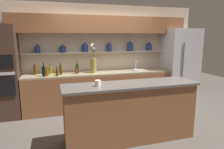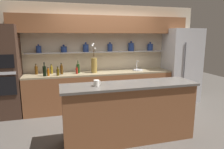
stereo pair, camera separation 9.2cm
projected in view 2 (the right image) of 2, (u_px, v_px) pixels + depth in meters
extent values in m
plane|color=#4C4742|center=(120.00, 127.00, 4.04)|extent=(12.00, 12.00, 0.00)
cube|color=beige|center=(102.00, 56.00, 5.31)|extent=(5.20, 0.10, 2.60)
cube|color=#B7B7BC|center=(98.00, 52.00, 5.12)|extent=(3.55, 0.18, 0.02)
cylinder|color=navy|center=(39.00, 49.00, 4.72)|extent=(0.12, 0.12, 0.16)
sphere|color=navy|center=(38.00, 45.00, 4.70)|extent=(0.04, 0.04, 0.04)
cylinder|color=navy|center=(64.00, 49.00, 4.87)|extent=(0.15, 0.15, 0.14)
sphere|color=navy|center=(64.00, 45.00, 4.85)|extent=(0.05, 0.05, 0.05)
cylinder|color=navy|center=(86.00, 48.00, 5.01)|extent=(0.15, 0.15, 0.19)
sphere|color=navy|center=(86.00, 43.00, 4.98)|extent=(0.05, 0.05, 0.05)
cylinder|color=navy|center=(110.00, 48.00, 5.17)|extent=(0.13, 0.13, 0.19)
sphere|color=navy|center=(110.00, 43.00, 5.15)|extent=(0.05, 0.05, 0.05)
cylinder|color=navy|center=(131.00, 47.00, 5.32)|extent=(0.15, 0.15, 0.21)
sphere|color=navy|center=(131.00, 42.00, 5.29)|extent=(0.05, 0.05, 0.05)
cylinder|color=navy|center=(150.00, 47.00, 5.47)|extent=(0.15, 0.15, 0.18)
sphere|color=navy|center=(150.00, 43.00, 5.44)|extent=(0.05, 0.05, 0.05)
cube|color=brown|center=(104.00, 25.00, 4.95)|extent=(4.42, 0.34, 0.42)
cube|color=brown|center=(101.00, 91.00, 5.09)|extent=(3.65, 0.62, 0.88)
cube|color=gray|center=(100.00, 73.00, 5.01)|extent=(3.65, 0.62, 0.04)
cube|color=brown|center=(129.00, 113.00, 3.47)|extent=(2.25, 0.55, 0.98)
cube|color=#56514C|center=(130.00, 85.00, 3.37)|extent=(2.31, 0.61, 0.04)
cube|color=#B7B7BC|center=(181.00, 66.00, 5.54)|extent=(0.89, 0.70, 2.01)
cylinder|color=#4C4C51|center=(185.00, 64.00, 5.13)|extent=(0.02, 0.02, 1.10)
cube|color=#3D281E|center=(5.00, 72.00, 4.42)|extent=(0.62, 0.62, 2.05)
cube|color=black|center=(3.00, 86.00, 4.16)|extent=(0.52, 0.02, 0.40)
cube|color=black|center=(0.00, 62.00, 4.07)|extent=(0.52, 0.02, 0.28)
cube|color=#B7B7BC|center=(1.00, 74.00, 4.11)|extent=(0.55, 0.02, 0.06)
cylinder|color=olive|center=(94.00, 65.00, 4.91)|extent=(0.14, 0.14, 0.36)
cylinder|color=#4C3319|center=(94.00, 52.00, 4.84)|extent=(0.05, 0.07, 0.29)
sphere|color=silver|center=(92.00, 46.00, 4.78)|extent=(0.06, 0.06, 0.06)
cylinder|color=#4C3319|center=(94.00, 53.00, 4.86)|extent=(0.04, 0.03, 0.23)
sphere|color=silver|center=(95.00, 49.00, 4.88)|extent=(0.05, 0.05, 0.05)
cylinder|color=#4C3319|center=(94.00, 51.00, 4.86)|extent=(0.04, 0.01, 0.33)
sphere|color=silver|center=(93.00, 44.00, 4.87)|extent=(0.06, 0.06, 0.06)
cylinder|color=#B7B7BC|center=(138.00, 70.00, 5.26)|extent=(0.26, 0.26, 0.02)
cylinder|color=#B7B7BC|center=(137.00, 65.00, 5.33)|extent=(0.02, 0.02, 0.22)
cylinder|color=#B7B7BC|center=(138.00, 61.00, 5.26)|extent=(0.02, 0.12, 0.02)
cylinder|color=#47380A|center=(58.00, 72.00, 4.56)|extent=(0.06, 0.06, 0.15)
cylinder|color=#47380A|center=(58.00, 68.00, 4.54)|extent=(0.03, 0.03, 0.05)
cylinder|color=black|center=(58.00, 67.00, 4.54)|extent=(0.03, 0.03, 0.01)
cylinder|color=#193814|center=(78.00, 69.00, 4.86)|extent=(0.08, 0.08, 0.22)
cylinder|color=#193814|center=(78.00, 63.00, 4.83)|extent=(0.02, 0.02, 0.08)
cylinder|color=black|center=(78.00, 61.00, 4.82)|extent=(0.03, 0.03, 0.01)
cylinder|color=#4C2D0C|center=(36.00, 70.00, 4.71)|extent=(0.07, 0.07, 0.19)
cylinder|color=#4C2D0C|center=(36.00, 65.00, 4.68)|extent=(0.03, 0.03, 0.04)
cylinder|color=black|center=(36.00, 64.00, 4.68)|extent=(0.03, 0.03, 0.01)
cylinder|color=#9E4C0A|center=(48.00, 73.00, 4.55)|extent=(0.05, 0.05, 0.15)
cylinder|color=#9E4C0A|center=(48.00, 69.00, 4.53)|extent=(0.03, 0.03, 0.04)
cylinder|color=black|center=(48.00, 68.00, 4.53)|extent=(0.03, 0.03, 0.01)
cylinder|color=#4C2D0C|center=(62.00, 70.00, 4.71)|extent=(0.07, 0.07, 0.21)
cylinder|color=#4C2D0C|center=(61.00, 65.00, 4.69)|extent=(0.03, 0.03, 0.04)
cylinder|color=black|center=(61.00, 63.00, 4.68)|extent=(0.03, 0.03, 0.01)
cylinder|color=black|center=(45.00, 71.00, 4.49)|extent=(0.08, 0.08, 0.22)
cylinder|color=black|center=(44.00, 65.00, 4.46)|extent=(0.02, 0.02, 0.08)
cylinder|color=black|center=(44.00, 63.00, 4.45)|extent=(0.03, 0.03, 0.01)
cylinder|color=olive|center=(52.00, 70.00, 4.81)|extent=(0.06, 0.06, 0.17)
cylinder|color=olive|center=(51.00, 66.00, 4.79)|extent=(0.03, 0.03, 0.05)
cylinder|color=black|center=(51.00, 64.00, 4.78)|extent=(0.03, 0.03, 0.01)
cylinder|color=maroon|center=(77.00, 71.00, 4.78)|extent=(0.05, 0.05, 0.13)
cylinder|color=maroon|center=(77.00, 68.00, 4.76)|extent=(0.03, 0.03, 0.04)
cylinder|color=black|center=(77.00, 67.00, 4.76)|extent=(0.03, 0.03, 0.01)
cylinder|color=silver|center=(96.00, 83.00, 3.20)|extent=(0.09, 0.09, 0.10)
cube|color=silver|center=(100.00, 83.00, 3.21)|extent=(0.02, 0.01, 0.06)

